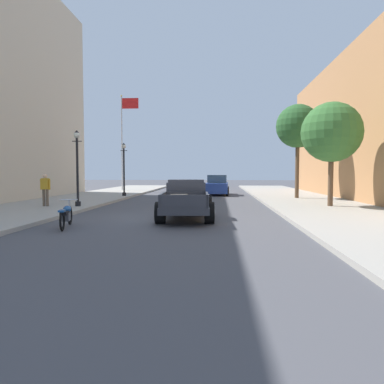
{
  "coord_description": "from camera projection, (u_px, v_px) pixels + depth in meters",
  "views": [
    {
      "loc": [
        1.84,
        -14.34,
        1.89
      ],
      "look_at": [
        0.69,
        1.46,
        1.0
      ],
      "focal_mm": 33.47,
      "sensor_mm": 36.0,
      "label": 1
    }
  ],
  "objects": [
    {
      "name": "street_tree_nearest",
      "position": [
        332.0,
        132.0,
        18.13
      ],
      "size": [
        3.04,
        3.04,
        5.27
      ],
      "color": "brown",
      "rests_on": "sidewalk_right"
    },
    {
      "name": "street_tree_second",
      "position": [
        298.0,
        127.0,
        23.79
      ],
      "size": [
        2.88,
        2.88,
        6.23
      ],
      "color": "brown",
      "rests_on": "sidewalk_right"
    },
    {
      "name": "sidewalk_left",
      "position": [
        2.0,
        215.0,
        15.04
      ],
      "size": [
        5.5,
        64.0,
        0.15
      ],
      "primitive_type": "cube",
      "color": "#9E998E",
      "rests_on": "ground"
    },
    {
      "name": "car_background_blue",
      "position": [
        217.0,
        186.0,
        29.36
      ],
      "size": [
        1.99,
        4.36,
        1.65
      ],
      "color": "#284293",
      "rests_on": "ground"
    },
    {
      "name": "street_lamp_far",
      "position": [
        124.0,
        165.0,
        25.99
      ],
      "size": [
        0.5,
        0.32,
        3.85
      ],
      "color": "black",
      "rests_on": "sidewalk_left"
    },
    {
      "name": "pedestrian_sidewalk_left",
      "position": [
        45.0,
        188.0,
        18.17
      ],
      "size": [
        0.53,
        0.22,
        1.65
      ],
      "color": "brown",
      "rests_on": "sidewalk_left"
    },
    {
      "name": "flagpole",
      "position": [
        124.0,
        132.0,
        34.62
      ],
      "size": [
        1.74,
        0.16,
        9.16
      ],
      "color": "#B2B2B7",
      "rests_on": "sidewalk_left"
    },
    {
      "name": "motorcycle_parked",
      "position": [
        66.0,
        215.0,
        12.07
      ],
      "size": [
        0.74,
        2.08,
        0.93
      ],
      "color": "black",
      "rests_on": "ground"
    },
    {
      "name": "ground_plane",
      "position": [
        173.0,
        218.0,
        14.51
      ],
      "size": [
        140.0,
        140.0,
        0.0
      ],
      "primitive_type": "plane",
      "color": "#47474C"
    },
    {
      "name": "street_lamp_near",
      "position": [
        77.0,
        162.0,
        18.08
      ],
      "size": [
        0.5,
        0.32,
        3.85
      ],
      "color": "black",
      "rests_on": "sidewalk_left"
    },
    {
      "name": "sidewalk_right",
      "position": [
        356.0,
        218.0,
        13.98
      ],
      "size": [
        5.5,
        64.0,
        0.15
      ],
      "primitive_type": "cube",
      "color": "#9E998E",
      "rests_on": "ground"
    },
    {
      "name": "hotrod_truck_gunmetal",
      "position": [
        186.0,
        200.0,
        14.63
      ],
      "size": [
        2.36,
        5.01,
        1.58
      ],
      "color": "#333338",
      "rests_on": "ground"
    }
  ]
}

